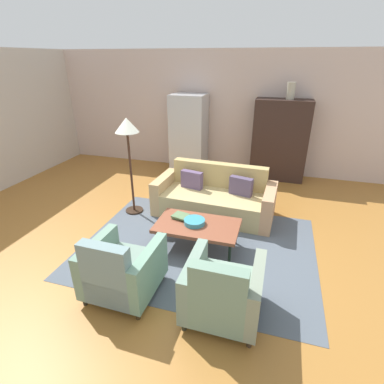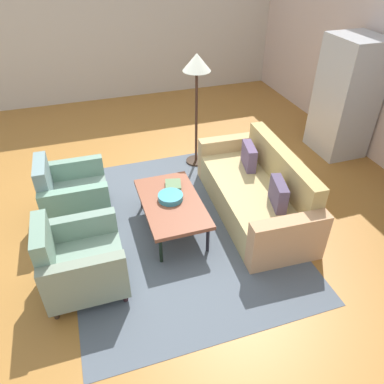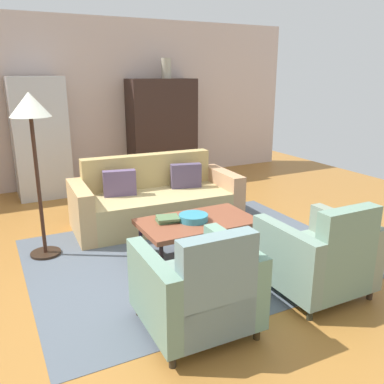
{
  "view_description": "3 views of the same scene",
  "coord_description": "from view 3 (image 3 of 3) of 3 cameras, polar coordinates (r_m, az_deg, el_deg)",
  "views": [
    {
      "loc": [
        1.41,
        -3.42,
        2.61
      ],
      "look_at": [
        0.28,
        0.4,
        0.78
      ],
      "focal_mm": 27.48,
      "sensor_mm": 36.0,
      "label": 1
    },
    {
      "loc": [
        3.91,
        -0.76,
        3.14
      ],
      "look_at": [
        0.61,
        0.31,
        0.63
      ],
      "focal_mm": 34.66,
      "sensor_mm": 36.0,
      "label": 2
    },
    {
      "loc": [
        -1.43,
        -3.42,
        1.9
      ],
      "look_at": [
        0.59,
        0.51,
        0.6
      ],
      "focal_mm": 38.09,
      "sensor_mm": 36.0,
      "label": 3
    }
  ],
  "objects": [
    {
      "name": "wall_back",
      "position": [
        7.31,
        -16.21,
        11.83
      ],
      "size": [
        8.42,
        0.12,
        2.8
      ],
      "primitive_type": "cube",
      "color": "beige",
      "rests_on": "ground"
    },
    {
      "name": "vase_tall",
      "position": [
        7.43,
        -3.63,
        16.91
      ],
      "size": [
        0.18,
        0.18,
        0.35
      ],
      "primitive_type": "cylinder",
      "color": "#AEA792",
      "rests_on": "cabinet"
    },
    {
      "name": "refrigerator",
      "position": [
        6.81,
        -20.53,
        7.13
      ],
      "size": [
        0.8,
        0.73,
        1.85
      ],
      "color": "#B7BABF",
      "rests_on": "ground"
    },
    {
      "name": "area_rug",
      "position": [
        4.46,
        0.41,
        -8.73
      ],
      "size": [
        3.4,
        2.6,
        0.01
      ],
      "primitive_type": "cube",
      "color": "#525C67",
      "rests_on": "ground"
    },
    {
      "name": "coffee_table",
      "position": [
        4.28,
        0.73,
        -4.41
      ],
      "size": [
        1.2,
        0.7,
        0.42
      ],
      "color": "black",
      "rests_on": "ground"
    },
    {
      "name": "floor_lamp",
      "position": [
        4.37,
        -21.6,
        9.29
      ],
      "size": [
        0.4,
        0.4,
        1.72
      ],
      "color": "black",
      "rests_on": "ground"
    },
    {
      "name": "cabinet",
      "position": [
        7.46,
        -4.21,
        8.63
      ],
      "size": [
        1.2,
        0.51,
        1.8
      ],
      "color": "#31211C",
      "rests_on": "ground"
    },
    {
      "name": "book_stack",
      "position": [
        4.22,
        -3.41,
        -3.8
      ],
      "size": [
        0.26,
        0.24,
        0.05
      ],
      "color": "#54784C",
      "rests_on": "coffee_table"
    },
    {
      "name": "armchair_right",
      "position": [
        3.76,
        17.56,
        -8.86
      ],
      "size": [
        0.81,
        0.81,
        0.88
      ],
      "rotation": [
        0.0,
        0.0,
        -0.01
      ],
      "color": "#322012",
      "rests_on": "ground"
    },
    {
      "name": "fruit_bowl",
      "position": [
        4.23,
        0.2,
        -3.61
      ],
      "size": [
        0.31,
        0.31,
        0.07
      ],
      "primitive_type": "cylinder",
      "color": "teal",
      "rests_on": "coffee_table"
    },
    {
      "name": "armchair_left",
      "position": [
        3.1,
        1.01,
        -13.67
      ],
      "size": [
        0.81,
        0.81,
        0.88
      ],
      "rotation": [
        0.0,
        0.0,
        -0.02
      ],
      "color": "#2F251B",
      "rests_on": "ground"
    },
    {
      "name": "couch",
      "position": [
        5.33,
        -5.22,
        -1.29
      ],
      "size": [
        2.14,
        1.0,
        0.86
      ],
      "rotation": [
        0.0,
        0.0,
        3.09
      ],
      "color": "tan",
      "rests_on": "ground"
    },
    {
      "name": "ground_plane",
      "position": [
        4.17,
        -4.11,
        -10.75
      ],
      "size": [
        10.11,
        10.11,
        0.0
      ],
      "primitive_type": "plane",
      "color": "#A46B2E"
    }
  ]
}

